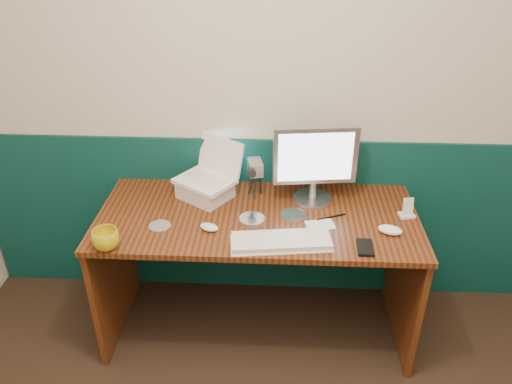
# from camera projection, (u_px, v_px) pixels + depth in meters

# --- Properties ---
(back_wall) EXTENTS (3.50, 0.04, 2.50)m
(back_wall) POSITION_uv_depth(u_px,v_px,m) (283.00, 95.00, 2.55)
(back_wall) COLOR beige
(back_wall) RESTS_ON ground
(wainscot) EXTENTS (3.48, 0.02, 1.00)m
(wainscot) POSITION_uv_depth(u_px,v_px,m) (280.00, 219.00, 2.92)
(wainscot) COLOR #07342D
(wainscot) RESTS_ON ground
(desk) EXTENTS (1.60, 0.70, 0.75)m
(desk) POSITION_uv_depth(u_px,v_px,m) (257.00, 274.00, 2.67)
(desk) COLOR #37190A
(desk) RESTS_ON ground
(laptop_riser) EXTENTS (0.32, 0.31, 0.08)m
(laptop_riser) POSITION_uv_depth(u_px,v_px,m) (205.00, 190.00, 2.62)
(laptop_riser) COLOR silver
(laptop_riser) RESTS_ON desk
(laptop) EXTENTS (0.35, 0.34, 0.23)m
(laptop) POSITION_uv_depth(u_px,v_px,m) (204.00, 163.00, 2.54)
(laptop) COLOR white
(laptop) RESTS_ON laptop_riser
(monitor) EXTENTS (0.43, 0.17, 0.42)m
(monitor) POSITION_uv_depth(u_px,v_px,m) (314.00, 164.00, 2.51)
(monitor) COLOR #AEADB2
(monitor) RESTS_ON desk
(keyboard) EXTENTS (0.47, 0.21, 0.03)m
(keyboard) POSITION_uv_depth(u_px,v_px,m) (281.00, 242.00, 2.27)
(keyboard) COLOR white
(keyboard) RESTS_ON desk
(mouse_right) EXTENTS (0.13, 0.10, 0.04)m
(mouse_right) POSITION_uv_depth(u_px,v_px,m) (390.00, 230.00, 2.34)
(mouse_right) COLOR white
(mouse_right) RESTS_ON desk
(mouse_left) EXTENTS (0.11, 0.09, 0.03)m
(mouse_left) POSITION_uv_depth(u_px,v_px,m) (209.00, 227.00, 2.37)
(mouse_left) COLOR silver
(mouse_left) RESTS_ON desk
(mug) EXTENTS (0.16, 0.16, 0.10)m
(mug) POSITION_uv_depth(u_px,v_px,m) (106.00, 239.00, 2.22)
(mug) COLOR gold
(mug) RESTS_ON desk
(camcorder) EXTENTS (0.13, 0.16, 0.22)m
(camcorder) POSITION_uv_depth(u_px,v_px,m) (255.00, 177.00, 2.60)
(camcorder) COLOR #B1B1B6
(camcorder) RESTS_ON desk
(cd_spindle) EXTENTS (0.13, 0.13, 0.03)m
(cd_spindle) POSITION_uv_depth(u_px,v_px,m) (252.00, 220.00, 2.42)
(cd_spindle) COLOR silver
(cd_spindle) RESTS_ON desk
(cd_loose_a) EXTENTS (0.11, 0.11, 0.00)m
(cd_loose_a) POSITION_uv_depth(u_px,v_px,m) (160.00, 226.00, 2.41)
(cd_loose_a) COLOR silver
(cd_loose_a) RESTS_ON desk
(cd_loose_b) EXTENTS (0.13, 0.13, 0.00)m
(cd_loose_b) POSITION_uv_depth(u_px,v_px,m) (293.00, 215.00, 2.49)
(cd_loose_b) COLOR #B6BDC7
(cd_loose_b) RESTS_ON desk
(pen) EXTENTS (0.15, 0.07, 0.01)m
(pen) POSITION_uv_depth(u_px,v_px,m) (331.00, 217.00, 2.47)
(pen) COLOR black
(pen) RESTS_ON desk
(papers) EXTENTS (0.15, 0.12, 0.00)m
(papers) POSITION_uv_depth(u_px,v_px,m) (320.00, 225.00, 2.41)
(papers) COLOR white
(papers) RESTS_ON desk
(dock) EXTENTS (0.08, 0.07, 0.01)m
(dock) POSITION_uv_depth(u_px,v_px,m) (406.00, 215.00, 2.47)
(dock) COLOR white
(dock) RESTS_ON desk
(music_player) EXTENTS (0.05, 0.03, 0.09)m
(music_player) POSITION_uv_depth(u_px,v_px,m) (408.00, 206.00, 2.45)
(music_player) COLOR silver
(music_player) RESTS_ON dock
(pda) EXTENTS (0.08, 0.13, 0.01)m
(pda) POSITION_uv_depth(u_px,v_px,m) (365.00, 248.00, 2.24)
(pda) COLOR black
(pda) RESTS_ON desk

